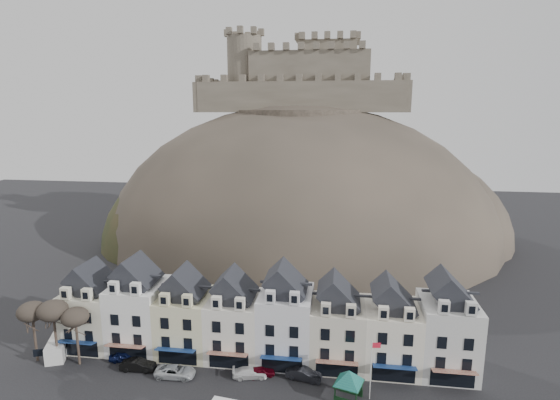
# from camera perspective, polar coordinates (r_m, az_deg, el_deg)

# --- Properties ---
(townhouse_terrace) EXTENTS (54.40, 9.35, 11.80)m
(townhouse_terrace) POSITION_cam_1_polar(r_m,az_deg,el_deg) (60.08, -2.41, -15.21)
(townhouse_terrace) COLOR silver
(townhouse_terrace) RESTS_ON ground
(castle_hill) EXTENTS (100.00, 76.00, 68.00)m
(castle_hill) POSITION_cam_1_polar(r_m,az_deg,el_deg) (110.86, 3.13, -5.35)
(castle_hill) COLOR #353029
(castle_hill) RESTS_ON ground
(castle) EXTENTS (50.20, 22.20, 22.00)m
(castle) POSITION_cam_1_polar(r_m,az_deg,el_deg) (113.35, 3.28, 15.52)
(castle) COLOR brown
(castle) RESTS_ON ground
(tree_left_far) EXTENTS (3.61, 3.61, 8.24)m
(tree_left_far) POSITION_cam_1_polar(r_m,az_deg,el_deg) (66.36, -29.68, -12.60)
(tree_left_far) COLOR #392E24
(tree_left_far) RESTS_ON ground
(tree_left_mid) EXTENTS (3.78, 3.78, 8.64)m
(tree_left_mid) POSITION_cam_1_polar(r_m,az_deg,el_deg) (64.51, -27.54, -12.74)
(tree_left_mid) COLOR #392E24
(tree_left_mid) RESTS_ON ground
(tree_left_near) EXTENTS (3.43, 3.43, 7.84)m
(tree_left_near) POSITION_cam_1_polar(r_m,az_deg,el_deg) (63.16, -25.20, -13.72)
(tree_left_near) COLOR #392E24
(tree_left_near) RESTS_ON ground
(bus_shelter) EXTENTS (5.67, 5.67, 3.77)m
(bus_shelter) POSITION_cam_1_polar(r_m,az_deg,el_deg) (53.63, 9.00, -21.88)
(bus_shelter) COLOR #103217
(bus_shelter) RESTS_ON ground
(flagpole) EXTENTS (1.05, 0.20, 7.26)m
(flagpole) POSITION_cam_1_polar(r_m,az_deg,el_deg) (53.61, 11.88, -20.47)
(flagpole) COLOR silver
(flagpole) RESTS_ON ground
(white_van) EXTENTS (3.92, 5.57, 2.33)m
(white_van) POSITION_cam_1_polar(r_m,az_deg,el_deg) (68.68, -26.98, -16.79)
(white_van) COLOR silver
(white_van) RESTS_ON ground
(car_navy) EXTENTS (4.01, 2.07, 1.31)m
(car_navy) POSITION_cam_1_polar(r_m,az_deg,el_deg) (64.37, -19.67, -18.68)
(car_navy) COLOR #0B1237
(car_navy) RESTS_ON ground
(car_black) EXTENTS (4.52, 1.78, 1.47)m
(car_black) POSITION_cam_1_polar(r_m,az_deg,el_deg) (61.86, -18.05, -19.81)
(car_black) COLOR black
(car_black) RESTS_ON ground
(car_silver) EXTENTS (5.01, 2.50, 1.39)m
(car_silver) POSITION_cam_1_polar(r_m,az_deg,el_deg) (59.47, -13.51, -20.96)
(car_silver) COLOR silver
(car_silver) RESTS_ON ground
(car_white) EXTENTS (4.62, 2.66, 1.26)m
(car_white) POSITION_cam_1_polar(r_m,az_deg,el_deg) (58.09, -3.93, -21.57)
(car_white) COLOR white
(car_white) RESTS_ON ground
(car_maroon) EXTENTS (3.89, 2.65, 1.23)m
(car_maroon) POSITION_cam_1_polar(r_m,az_deg,el_deg) (58.20, -2.59, -21.50)
(car_maroon) COLOR #4D0411
(car_maroon) RESTS_ON ground
(car_charcoal) EXTENTS (4.66, 2.42, 1.46)m
(car_charcoal) POSITION_cam_1_polar(r_m,az_deg,el_deg) (57.62, 3.11, -21.75)
(car_charcoal) COLOR black
(car_charcoal) RESTS_ON ground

